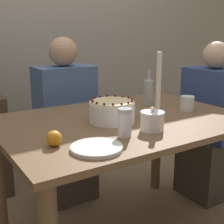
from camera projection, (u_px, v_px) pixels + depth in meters
name	position (u px, v px, depth m)	size (l,w,h in m)	color
wall_behind	(31.00, 19.00, 2.67)	(8.00, 0.05, 2.60)	#ADA393
dining_table	(123.00, 140.00, 1.70)	(1.30, 0.91, 0.75)	brown
cake	(112.00, 111.00, 1.60)	(0.23, 0.23, 0.12)	white
sugar_bowl	(153.00, 121.00, 1.46)	(0.11, 0.11, 0.11)	white
sugar_shaker	(125.00, 122.00, 1.37)	(0.06, 0.06, 0.13)	white
plate_stack	(97.00, 148.00, 1.23)	(0.21, 0.21, 0.02)	white
candle	(158.00, 92.00, 1.61)	(0.06, 0.06, 0.35)	tan
bottle	(149.00, 92.00, 1.96)	(0.06, 0.06, 0.22)	#B2B7BC
cup	(187.00, 103.00, 1.82)	(0.08, 0.08, 0.09)	white
orange_fruit_0	(54.00, 138.00, 1.26)	(0.06, 0.06, 0.06)	orange
person_man_blue_shirt	(66.00, 131.00, 2.24)	(0.40, 0.34, 1.17)	#473D33
person_woman_floral	(210.00, 132.00, 2.27)	(0.34, 0.40, 1.14)	#473D33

